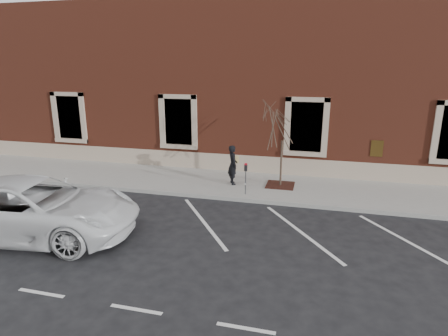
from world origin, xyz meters
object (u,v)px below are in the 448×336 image
(man, at_px, (233,165))
(parking_meter, at_px, (246,173))
(white_truck, at_px, (33,208))
(sapling, at_px, (283,128))

(man, bearing_deg, parking_meter, -173.25)
(white_truck, bearing_deg, sapling, -55.36)
(sapling, bearing_deg, man, -171.86)
(parking_meter, relative_size, white_truck, 0.20)
(parking_meter, bearing_deg, man, 100.40)
(sapling, height_order, white_truck, sapling)
(man, xyz_separation_m, parking_meter, (0.78, -1.16, 0.03))
(man, height_order, parking_meter, man)
(man, relative_size, parking_meter, 1.33)
(sapling, bearing_deg, white_truck, -137.34)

